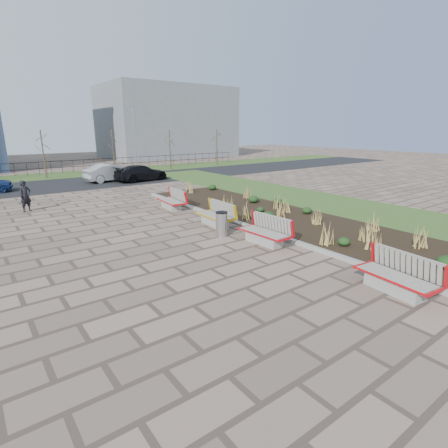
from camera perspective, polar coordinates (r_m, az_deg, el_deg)
ground at (r=9.69m, az=3.57°, el=-10.38°), size 120.00×120.00×0.00m
planting_bed at (r=17.17m, az=8.74°, el=1.21°), size 4.50×18.00×0.10m
planting_curb at (r=15.64m, az=2.72°, el=0.06°), size 0.16×18.00×0.15m
grass_verge_near at (r=20.76m, az=18.02°, el=3.01°), size 5.00×38.00×0.04m
grass_verge_far at (r=35.34m, az=-27.43°, el=6.90°), size 80.00×5.00×0.04m
road at (r=29.48m, az=-25.37°, el=5.75°), size 80.00×7.00×0.02m
bench_a at (r=10.29m, az=26.25°, el=-7.41°), size 1.11×2.18×1.00m
bench_b at (r=13.13m, az=6.56°, el=-1.10°), size 0.99×2.14×1.00m
bench_c at (r=15.53m, az=-1.53°, el=1.59°), size 0.99×2.14×1.00m
bench_d at (r=18.91m, az=-8.66°, el=3.93°), size 1.08×2.17×1.00m
litter_bin at (r=13.93m, az=-0.41°, el=-0.06°), size 0.46×0.46×0.99m
pedestrian at (r=20.74m, az=-29.68°, el=3.97°), size 0.70×0.59×1.63m
car_silver at (r=30.01m, az=-17.88°, el=8.02°), size 4.43×1.99×1.41m
car_black at (r=29.55m, az=-13.36°, el=8.12°), size 4.60×2.28×1.28m
tree_c at (r=33.68m, az=-27.40°, el=10.04°), size 1.40×1.40×4.00m
tree_d at (r=35.19m, az=-17.63°, el=11.19°), size 1.40×1.40×4.00m
tree_e at (r=37.61m, az=-8.83°, el=11.94°), size 1.40×1.40×4.00m
tree_f at (r=40.78m, az=-1.21°, el=12.38°), size 1.40×1.40×4.00m
lamp_east at (r=35.40m, az=-14.36°, el=13.07°), size 0.24×0.60×6.00m
railing_fence at (r=36.74m, az=-27.96°, el=8.08°), size 44.00×0.10×1.20m
building_grey at (r=54.99m, az=-9.27°, el=16.06°), size 18.00×12.00×10.00m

